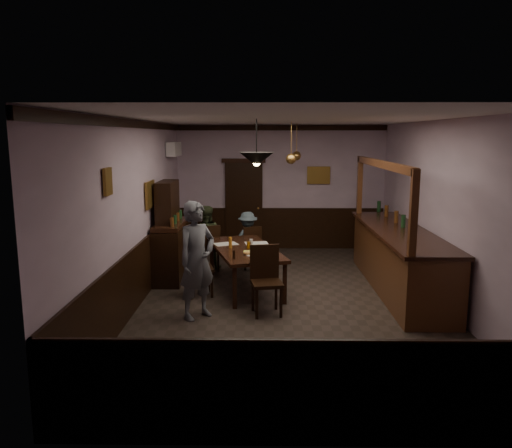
{
  "coord_description": "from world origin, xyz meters",
  "views": [
    {
      "loc": [
        -0.44,
        -8.05,
        2.74
      ],
      "look_at": [
        -0.56,
        0.9,
        1.15
      ],
      "focal_mm": 35.0,
      "sensor_mm": 36.0,
      "label": 1
    }
  ],
  "objects_px": {
    "coffee_cup": "(272,251)",
    "pendant_brass_far": "(296,156)",
    "pendant_iron": "(256,159)",
    "bar_counter": "(398,258)",
    "soda_can": "(248,245)",
    "chair_far_right": "(251,245)",
    "person_seated_left": "(206,237)",
    "chair_far_left": "(209,246)",
    "chair_near": "(266,276)",
    "sideboard": "(171,240)",
    "dining_table": "(245,251)",
    "chair_side": "(195,264)",
    "person_standing": "(197,260)",
    "pendant_brass_mid": "(291,159)",
    "person_seated_right": "(248,239)"
  },
  "relations": [
    {
      "from": "bar_counter",
      "to": "pendant_brass_far",
      "type": "xyz_separation_m",
      "value": [
        -1.69,
        2.35,
        1.71
      ]
    },
    {
      "from": "coffee_cup",
      "to": "pendant_brass_far",
      "type": "xyz_separation_m",
      "value": [
        0.58,
        2.79,
        1.5
      ]
    },
    {
      "from": "pendant_iron",
      "to": "sideboard",
      "type": "bearing_deg",
      "value": 140.61
    },
    {
      "from": "person_standing",
      "to": "soda_can",
      "type": "relative_size",
      "value": 14.92
    },
    {
      "from": "dining_table",
      "to": "pendant_brass_far",
      "type": "xyz_separation_m",
      "value": [
        1.06,
        2.31,
        1.61
      ]
    },
    {
      "from": "coffee_cup",
      "to": "pendant_iron",
      "type": "xyz_separation_m",
      "value": [
        -0.26,
        -0.3,
        1.57
      ]
    },
    {
      "from": "pendant_iron",
      "to": "pendant_brass_mid",
      "type": "relative_size",
      "value": 0.91
    },
    {
      "from": "chair_side",
      "to": "pendant_brass_far",
      "type": "height_order",
      "value": "pendant_brass_far"
    },
    {
      "from": "chair_near",
      "to": "bar_counter",
      "type": "xyz_separation_m",
      "value": [
        2.38,
        1.22,
        0.0
      ]
    },
    {
      "from": "chair_side",
      "to": "bar_counter",
      "type": "bearing_deg",
      "value": -98.19
    },
    {
      "from": "chair_far_right",
      "to": "person_seated_left",
      "type": "distance_m",
      "value": 0.96
    },
    {
      "from": "pendant_brass_far",
      "to": "coffee_cup",
      "type": "bearing_deg",
      "value": -101.84
    },
    {
      "from": "chair_far_left",
      "to": "chair_far_right",
      "type": "relative_size",
      "value": 1.07
    },
    {
      "from": "chair_far_right",
      "to": "coffee_cup",
      "type": "bearing_deg",
      "value": 83.05
    },
    {
      "from": "chair_far_left",
      "to": "coffee_cup",
      "type": "xyz_separation_m",
      "value": [
        1.25,
        -1.57,
        0.27
      ]
    },
    {
      "from": "chair_far_left",
      "to": "sideboard",
      "type": "bearing_deg",
      "value": 11.7
    },
    {
      "from": "chair_near",
      "to": "sideboard",
      "type": "distance_m",
      "value": 2.61
    },
    {
      "from": "dining_table",
      "to": "chair_far_right",
      "type": "height_order",
      "value": "chair_far_right"
    },
    {
      "from": "bar_counter",
      "to": "pendant_brass_far",
      "type": "height_order",
      "value": "pendant_brass_far"
    },
    {
      "from": "pendant_brass_far",
      "to": "soda_can",
      "type": "bearing_deg",
      "value": -112.96
    },
    {
      "from": "dining_table",
      "to": "pendant_brass_mid",
      "type": "bearing_deg",
      "value": 45.89
    },
    {
      "from": "person_standing",
      "to": "pendant_brass_far",
      "type": "relative_size",
      "value": 2.21
    },
    {
      "from": "dining_table",
      "to": "person_seated_right",
      "type": "xyz_separation_m",
      "value": [
        0.0,
        1.61,
        -0.11
      ]
    },
    {
      "from": "person_standing",
      "to": "pendant_brass_mid",
      "type": "height_order",
      "value": "pendant_brass_mid"
    },
    {
      "from": "coffee_cup",
      "to": "dining_table",
      "type": "bearing_deg",
      "value": 119.33
    },
    {
      "from": "person_standing",
      "to": "pendant_iron",
      "type": "xyz_separation_m",
      "value": [
        0.88,
        0.72,
        1.47
      ]
    },
    {
      "from": "person_standing",
      "to": "pendant_brass_mid",
      "type": "xyz_separation_m",
      "value": [
        1.53,
        2.38,
        1.4
      ]
    },
    {
      "from": "sideboard",
      "to": "chair_side",
      "type": "bearing_deg",
      "value": -60.04
    },
    {
      "from": "soda_can",
      "to": "pendant_brass_far",
      "type": "bearing_deg",
      "value": 67.04
    },
    {
      "from": "pendant_iron",
      "to": "pendant_brass_far",
      "type": "distance_m",
      "value": 3.2
    },
    {
      "from": "person_seated_right",
      "to": "soda_can",
      "type": "bearing_deg",
      "value": 68.8
    },
    {
      "from": "person_seated_right",
      "to": "sideboard",
      "type": "xyz_separation_m",
      "value": [
        -1.45,
        -1.01,
        0.18
      ]
    },
    {
      "from": "coffee_cup",
      "to": "person_seated_left",
      "type": "bearing_deg",
      "value": 110.05
    },
    {
      "from": "person_seated_left",
      "to": "person_seated_right",
      "type": "distance_m",
      "value": 0.9
    },
    {
      "from": "chair_far_left",
      "to": "bar_counter",
      "type": "distance_m",
      "value": 3.71
    },
    {
      "from": "soda_can",
      "to": "pendant_iron",
      "type": "height_order",
      "value": "pendant_iron"
    },
    {
      "from": "chair_far_right",
      "to": "sideboard",
      "type": "bearing_deg",
      "value": 6.92
    },
    {
      "from": "soda_can",
      "to": "sideboard",
      "type": "distance_m",
      "value": 1.65
    },
    {
      "from": "chair_near",
      "to": "sideboard",
      "type": "xyz_separation_m",
      "value": [
        -1.82,
        1.86,
        0.18
      ]
    },
    {
      "from": "pendant_iron",
      "to": "dining_table",
      "type": "bearing_deg",
      "value": 106.03
    },
    {
      "from": "pendant_brass_mid",
      "to": "pendant_iron",
      "type": "bearing_deg",
      "value": -111.16
    },
    {
      "from": "person_seated_left",
      "to": "coffee_cup",
      "type": "height_order",
      "value": "person_seated_left"
    },
    {
      "from": "soda_can",
      "to": "pendant_brass_far",
      "type": "xyz_separation_m",
      "value": [
        0.99,
        2.35,
        1.49
      ]
    },
    {
      "from": "dining_table",
      "to": "bar_counter",
      "type": "xyz_separation_m",
      "value": [
        2.75,
        -0.04,
        -0.1
      ]
    },
    {
      "from": "chair_side",
      "to": "pendant_iron",
      "type": "relative_size",
      "value": 1.37
    },
    {
      "from": "chair_side",
      "to": "person_seated_right",
      "type": "distance_m",
      "value": 2.23
    },
    {
      "from": "chair_side",
      "to": "person_seated_left",
      "type": "height_order",
      "value": "person_seated_left"
    },
    {
      "from": "dining_table",
      "to": "chair_side",
      "type": "relative_size",
      "value": 2.35
    },
    {
      "from": "chair_far_left",
      "to": "chair_far_right",
      "type": "bearing_deg",
      "value": 171.6
    },
    {
      "from": "chair_near",
      "to": "person_seated_left",
      "type": "xyz_separation_m",
      "value": [
        -1.23,
        2.62,
        0.08
      ]
    }
  ]
}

